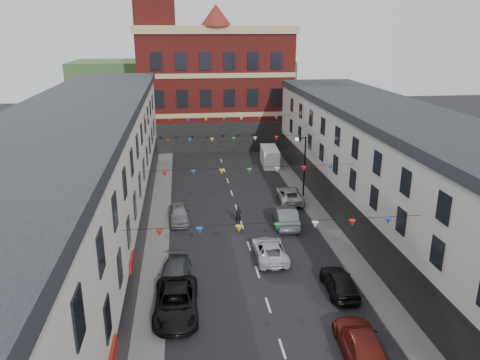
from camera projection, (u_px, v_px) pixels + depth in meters
name	position (u px, v px, depth m)	size (l,w,h in m)	color
ground	(257.00, 272.00, 31.58)	(160.00, 160.00, 0.00)	black
pavement_left	(155.00, 263.00, 32.62)	(1.80, 64.00, 0.15)	#605E5B
pavement_right	(346.00, 252.00, 34.26)	(1.80, 64.00, 0.15)	#605E5B
terrace_left	(71.00, 201.00, 29.46)	(8.40, 56.00, 10.70)	beige
terrace_right	(423.00, 192.00, 32.42)	(8.40, 56.00, 9.70)	silver
civic_building	(214.00, 85.00, 64.85)	(20.60, 13.30, 18.50)	maroon
clock_tower	(156.00, 34.00, 59.06)	(5.60, 5.60, 30.00)	maroon
distant_hill	(184.00, 88.00, 88.03)	(40.00, 14.00, 10.00)	#2F5226
street_lamp	(302.00, 159.00, 44.35)	(1.10, 0.36, 6.00)	black
car_left_c	(176.00, 302.00, 26.75)	(2.50, 5.42, 1.51)	black
car_left_d	(175.00, 275.00, 29.90)	(1.86, 4.57, 1.33)	#3D4044
car_left_e	(179.00, 214.00, 39.60)	(1.65, 4.10, 1.40)	gray
car_right_c	(360.00, 343.00, 23.34)	(2.03, 4.99, 1.45)	maroon
car_right_d	(339.00, 282.00, 28.98)	(1.68, 4.18, 1.43)	black
car_right_e	(286.00, 216.00, 38.85)	(1.67, 4.79, 1.58)	#54575D
car_right_f	(289.00, 195.00, 44.20)	(2.21, 4.79, 1.33)	#ACB0B1
moving_car	(270.00, 250.00, 33.30)	(2.18, 4.73, 1.31)	silver
white_van	(270.00, 157.00, 55.84)	(1.84, 4.78, 2.11)	white
pedestrian	(238.00, 215.00, 39.17)	(0.55, 0.36, 1.51)	black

